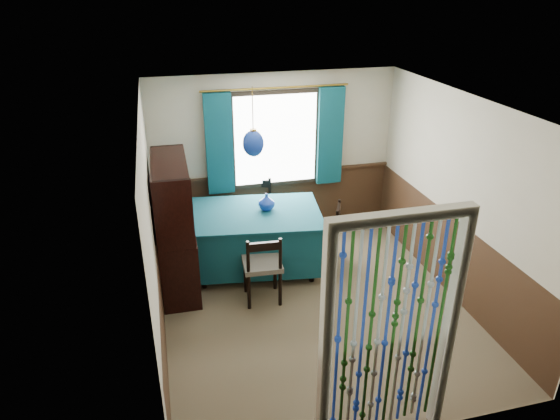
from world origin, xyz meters
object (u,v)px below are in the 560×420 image
object	(u,v)px
vase_sideboard	(177,208)
sideboard	(176,244)
chair_right	(326,232)
vase_table	(267,202)
chair_left	(183,238)
chair_near	(263,266)
pendant_lamp	(253,143)
dining_table	(256,236)
bowl_shelf	(178,209)
chair_far	(255,210)

from	to	relation	value
vase_sideboard	sideboard	bearing A→B (deg)	-100.67
chair_right	vase_table	bearing A→B (deg)	104.39
chair_left	sideboard	bearing A→B (deg)	-2.21
vase_table	chair_near	bearing A→B (deg)	-106.21
chair_left	pendant_lamp	distance (m)	1.63
dining_table	pendant_lamp	distance (m)	1.32
sideboard	bowl_shelf	size ratio (longest dim) A/B	8.34
chair_near	vase_sideboard	bearing A→B (deg)	138.16
vase_table	vase_sideboard	size ratio (longest dim) A/B	1.08
sideboard	vase_table	world-z (taller)	sideboard
chair_far	chair_near	bearing A→B (deg)	105.43
sideboard	vase_table	size ratio (longest dim) A/B	8.11
pendant_lamp	vase_table	world-z (taller)	pendant_lamp
chair_far	bowl_shelf	bearing A→B (deg)	69.18
vase_table	vase_sideboard	bearing A→B (deg)	175.24
chair_near	sideboard	distance (m)	1.17
dining_table	sideboard	bearing A→B (deg)	-163.16
sideboard	bowl_shelf	world-z (taller)	sideboard
sideboard	vase_table	bearing A→B (deg)	10.93
pendant_lamp	bowl_shelf	bearing A→B (deg)	-156.92
bowl_shelf	chair_left	bearing A→B (deg)	85.70
bowl_shelf	chair_near	bearing A→B (deg)	-21.39
dining_table	vase_table	size ratio (longest dim) A/B	8.96
chair_right	chair_far	bearing A→B (deg)	69.53
pendant_lamp	vase_table	distance (m)	0.87
chair_left	bowl_shelf	world-z (taller)	bowl_shelf
chair_right	vase_sideboard	world-z (taller)	vase_sideboard
vase_sideboard	vase_table	bearing A→B (deg)	-4.76
chair_near	vase_table	xyz separation A→B (m)	(0.25, 0.84, 0.45)
chair_near	chair_left	xyz separation A→B (m)	(-0.88, 0.97, -0.01)
dining_table	vase_table	world-z (taller)	vase_table
bowl_shelf	pendant_lamp	bearing A→B (deg)	23.08
chair_far	pendant_lamp	size ratio (longest dim) A/B	1.12
chair_far	pendant_lamp	world-z (taller)	pendant_lamp
sideboard	bowl_shelf	xyz separation A→B (m)	(0.06, -0.26, 0.60)
chair_right	bowl_shelf	xyz separation A→B (m)	(-1.99, -0.34, 0.72)
chair_right	sideboard	size ratio (longest dim) A/B	0.52
chair_near	vase_table	size ratio (longest dim) A/B	4.44
sideboard	chair_left	bearing A→B (deg)	73.95
chair_near	chair_far	distance (m)	1.55
vase_sideboard	pendant_lamp	bearing A→B (deg)	-8.51
sideboard	vase_sideboard	xyz separation A→B (m)	(0.06, 0.32, 0.36)
chair_far	chair_left	bearing A→B (deg)	50.71
chair_right	chair_left	bearing A→B (deg)	106.31
chair_near	pendant_lamp	size ratio (longest dim) A/B	1.07
pendant_lamp	bowl_shelf	xyz separation A→B (m)	(-1.00, -0.43, -0.60)
pendant_lamp	vase_sideboard	xyz separation A→B (m)	(-1.00, 0.15, -0.85)
dining_table	chair_far	bearing A→B (deg)	87.30
dining_table	vase_sideboard	bearing A→B (deg)	179.32
chair_near	vase_sideboard	size ratio (longest dim) A/B	4.81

